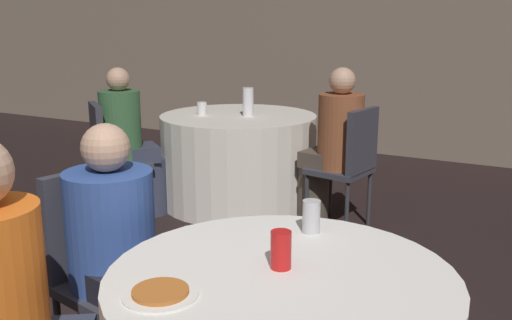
{
  "coord_description": "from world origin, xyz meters",
  "views": [
    {
      "loc": [
        0.86,
        -1.35,
        1.51
      ],
      "look_at": [
        -0.41,
        1.02,
        0.85
      ],
      "focal_mm": 40.0,
      "sensor_mm": 36.0,
      "label": 1
    }
  ],
  "objects_px": {
    "person_green_jacket": "(131,144)",
    "soda_can_red": "(281,250)",
    "pizza_plate_near": "(160,293)",
    "chair_far_southwest": "(110,151)",
    "bottle_far": "(248,102)",
    "chair_far_east": "(351,158)",
    "person_floral_shirt": "(332,147)",
    "person_blue_shirt": "(123,259)",
    "soda_can_silver": "(311,217)",
    "table_far": "(239,159)",
    "chair_near_west": "(99,257)"
  },
  "relations": [
    {
      "from": "chair_near_west",
      "to": "chair_far_east",
      "type": "xyz_separation_m",
      "value": [
        0.35,
        2.21,
        0.0
      ]
    },
    {
      "from": "table_far",
      "to": "bottle_far",
      "type": "bearing_deg",
      "value": -7.5
    },
    {
      "from": "person_green_jacket",
      "to": "soda_can_red",
      "type": "xyz_separation_m",
      "value": [
        2.18,
        -1.85,
        0.23
      ]
    },
    {
      "from": "person_green_jacket",
      "to": "soda_can_red",
      "type": "distance_m",
      "value": 2.86
    },
    {
      "from": "chair_near_west",
      "to": "pizza_plate_near",
      "type": "relative_size",
      "value": 4.15
    },
    {
      "from": "pizza_plate_near",
      "to": "chair_far_east",
      "type": "bearing_deg",
      "value": 97.47
    },
    {
      "from": "person_green_jacket",
      "to": "person_floral_shirt",
      "type": "relative_size",
      "value": 0.99
    },
    {
      "from": "chair_far_southwest",
      "to": "chair_far_east",
      "type": "distance_m",
      "value": 1.83
    },
    {
      "from": "pizza_plate_near",
      "to": "bottle_far",
      "type": "bearing_deg",
      "value": 114.43
    },
    {
      "from": "pizza_plate_near",
      "to": "soda_can_red",
      "type": "bearing_deg",
      "value": 56.01
    },
    {
      "from": "chair_far_southwest",
      "to": "pizza_plate_near",
      "type": "bearing_deg",
      "value": -6.42
    },
    {
      "from": "table_far",
      "to": "person_floral_shirt",
      "type": "distance_m",
      "value": 0.93
    },
    {
      "from": "table_far",
      "to": "chair_near_west",
      "type": "relative_size",
      "value": 1.43
    },
    {
      "from": "soda_can_silver",
      "to": "soda_can_red",
      "type": "xyz_separation_m",
      "value": [
        0.04,
        -0.33,
        0.0
      ]
    },
    {
      "from": "chair_far_southwest",
      "to": "pizza_plate_near",
      "type": "relative_size",
      "value": 4.15
    },
    {
      "from": "bottle_far",
      "to": "person_blue_shirt",
      "type": "bearing_deg",
      "value": -72.54
    },
    {
      "from": "table_far",
      "to": "soda_can_silver",
      "type": "bearing_deg",
      "value": -54.45
    },
    {
      "from": "person_green_jacket",
      "to": "bottle_far",
      "type": "height_order",
      "value": "person_green_jacket"
    },
    {
      "from": "chair_near_west",
      "to": "bottle_far",
      "type": "relative_size",
      "value": 3.91
    },
    {
      "from": "table_far",
      "to": "pizza_plate_near",
      "type": "bearing_deg",
      "value": -64.05
    },
    {
      "from": "soda_can_red",
      "to": "bottle_far",
      "type": "height_order",
      "value": "bottle_far"
    },
    {
      "from": "person_floral_shirt",
      "to": "bottle_far",
      "type": "distance_m",
      "value": 0.84
    },
    {
      "from": "table_far",
      "to": "person_floral_shirt",
      "type": "height_order",
      "value": "person_floral_shirt"
    },
    {
      "from": "chair_near_west",
      "to": "person_floral_shirt",
      "type": "relative_size",
      "value": 0.76
    },
    {
      "from": "bottle_far",
      "to": "person_floral_shirt",
      "type": "bearing_deg",
      "value": -10.26
    },
    {
      "from": "bottle_far",
      "to": "person_green_jacket",
      "type": "bearing_deg",
      "value": -133.55
    },
    {
      "from": "pizza_plate_near",
      "to": "chair_near_west",
      "type": "bearing_deg",
      "value": 145.53
    },
    {
      "from": "chair_near_west",
      "to": "bottle_far",
      "type": "height_order",
      "value": "bottle_far"
    },
    {
      "from": "chair_far_southwest",
      "to": "chair_far_east",
      "type": "relative_size",
      "value": 1.0
    },
    {
      "from": "chair_far_east",
      "to": "person_blue_shirt",
      "type": "distance_m",
      "value": 2.25
    },
    {
      "from": "chair_far_southwest",
      "to": "soda_can_red",
      "type": "distance_m",
      "value": 2.86
    },
    {
      "from": "chair_far_east",
      "to": "bottle_far",
      "type": "distance_m",
      "value": 1.02
    },
    {
      "from": "chair_far_southwest",
      "to": "person_floral_shirt",
      "type": "distance_m",
      "value": 1.69
    },
    {
      "from": "person_green_jacket",
      "to": "person_blue_shirt",
      "type": "bearing_deg",
      "value": -12.32
    },
    {
      "from": "chair_far_southwest",
      "to": "person_green_jacket",
      "type": "distance_m",
      "value": 0.17
    },
    {
      "from": "chair_far_east",
      "to": "person_floral_shirt",
      "type": "xyz_separation_m",
      "value": [
        -0.16,
        0.03,
        0.06
      ]
    },
    {
      "from": "person_blue_shirt",
      "to": "chair_near_west",
      "type": "bearing_deg",
      "value": -90.0
    },
    {
      "from": "person_floral_shirt",
      "to": "soda_can_red",
      "type": "distance_m",
      "value": 2.51
    },
    {
      "from": "person_blue_shirt",
      "to": "person_floral_shirt",
      "type": "xyz_separation_m",
      "value": [
        0.03,
        2.27,
        0.02
      ]
    },
    {
      "from": "person_blue_shirt",
      "to": "table_far",
      "type": "bearing_deg",
      "value": -149.03
    },
    {
      "from": "soda_can_silver",
      "to": "chair_near_west",
      "type": "bearing_deg",
      "value": -168.4
    },
    {
      "from": "pizza_plate_near",
      "to": "soda_can_silver",
      "type": "relative_size",
      "value": 1.8
    },
    {
      "from": "pizza_plate_near",
      "to": "soda_can_red",
      "type": "distance_m",
      "value": 0.4
    },
    {
      "from": "person_blue_shirt",
      "to": "person_green_jacket",
      "type": "height_order",
      "value": "person_green_jacket"
    },
    {
      "from": "chair_near_west",
      "to": "chair_far_southwest",
      "type": "relative_size",
      "value": 1.0
    },
    {
      "from": "table_far",
      "to": "chair_far_east",
      "type": "bearing_deg",
      "value": -9.95
    },
    {
      "from": "pizza_plate_near",
      "to": "bottle_far",
      "type": "distance_m",
      "value": 3.15
    },
    {
      "from": "chair_far_east",
      "to": "table_far",
      "type": "bearing_deg",
      "value": 90.0
    },
    {
      "from": "pizza_plate_near",
      "to": "soda_can_silver",
      "type": "distance_m",
      "value": 0.69
    },
    {
      "from": "soda_can_silver",
      "to": "chair_far_southwest",
      "type": "bearing_deg",
      "value": 148.36
    }
  ]
}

